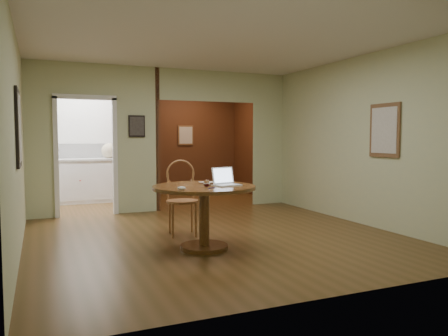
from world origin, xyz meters
name	(u,v)px	position (x,y,z in m)	size (l,w,h in m)	color
floor	(218,237)	(0.00, 0.00, 0.00)	(5.00, 5.00, 0.00)	#4A3315
room_shell	(137,143)	(-0.47, 3.10, 1.29)	(5.20, 7.50, 5.00)	silver
dining_table	(204,202)	(-0.39, -0.51, 0.59)	(1.28, 1.28, 0.80)	brown
chair	(182,193)	(-0.40, 0.41, 0.60)	(0.52, 0.52, 1.07)	#AC633D
open_laptop	(225,180)	(-0.14, -0.58, 0.86)	(0.36, 0.34, 0.22)	white
closed_laptop	(212,183)	(-0.22, -0.36, 0.81)	(0.33, 0.21, 0.03)	silver
mouse	(182,188)	(-0.78, -0.83, 0.82)	(0.10, 0.05, 0.04)	white
wine_glass	(207,183)	(-0.40, -0.64, 0.84)	(0.08, 0.08, 0.09)	white
pen	(212,188)	(-0.41, -0.81, 0.80)	(0.01, 0.01, 0.13)	#0D0E5F
kitchen_cabinet	(86,180)	(-1.35, 4.20, 0.47)	(2.06, 0.60, 0.94)	white
grocery_bag	(109,151)	(-0.86, 4.20, 1.10)	(0.33, 0.28, 0.33)	#C5B290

